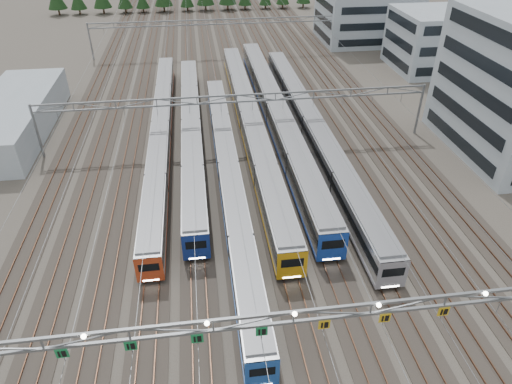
{
  "coord_description": "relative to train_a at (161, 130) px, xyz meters",
  "views": [
    {
      "loc": [
        -5.49,
        -21.0,
        32.16
      ],
      "look_at": [
        0.28,
        21.55,
        3.5
      ],
      "focal_mm": 32.0,
      "sensor_mm": 36.0,
      "label": 1
    }
  ],
  "objects": [
    {
      "name": "train_a",
      "position": [
        0.0,
        0.0,
        0.0
      ],
      "size": [
        2.67,
        60.86,
        3.48
      ],
      "color": "black",
      "rests_on": "ground"
    },
    {
      "name": "train_d",
      "position": [
        13.5,
        0.95,
        0.21
      ],
      "size": [
        2.99,
        65.72,
        3.9
      ],
      "color": "black",
      "rests_on": "ground"
    },
    {
      "name": "track_bed",
      "position": [
        11.25,
        57.8,
        -0.5
      ],
      "size": [
        54.0,
        260.0,
        5.42
      ],
      "color": "#2D2823",
      "rests_on": "ground"
    },
    {
      "name": "gantry_near",
      "position": [
        11.2,
        -42.32,
        5.1
      ],
      "size": [
        56.36,
        0.61,
        8.08
      ],
      "color": "slate",
      "rests_on": "ground"
    },
    {
      "name": "west_shed",
      "position": [
        -22.73,
        6.71,
        0.58
      ],
      "size": [
        10.0,
        30.0,
        5.14
      ],
      "primitive_type": "cube",
      "color": "#96A8B3",
      "rests_on": "ground"
    },
    {
      "name": "train_f",
      "position": [
        22.5,
        -2.24,
        0.2
      ],
      "size": [
        2.97,
        64.31,
        3.87
      ],
      "color": "black",
      "rests_on": "ground"
    },
    {
      "name": "train_b",
      "position": [
        4.5,
        -0.39,
        0.11
      ],
      "size": [
        2.84,
        55.04,
        3.7
      ],
      "color": "black",
      "rests_on": "ground"
    },
    {
      "name": "train_c",
      "position": [
        9.0,
        -13.5,
        -0.01
      ],
      "size": [
        2.66,
        58.77,
        3.47
      ],
      "color": "black",
      "rests_on": "ground"
    },
    {
      "name": "depot_bldg_mid",
      "position": [
        54.51,
        27.03,
        3.88
      ],
      "size": [
        14.0,
        16.0,
        11.73
      ],
      "primitive_type": "cube",
      "color": "#96A8B3",
      "rests_on": "ground"
    },
    {
      "name": "train_e",
      "position": [
        18.0,
        3.02,
        0.31
      ],
      "size": [
        3.13,
        65.93,
        4.08
      ],
      "color": "black",
      "rests_on": "ground"
    },
    {
      "name": "ground",
      "position": [
        11.25,
        -42.2,
        -1.99
      ],
      "size": [
        400.0,
        400.0,
        0.0
      ],
      "primitive_type": "plane",
      "color": "#47423A",
      "rests_on": "ground"
    },
    {
      "name": "gantry_far",
      "position": [
        11.25,
        42.8,
        4.4
      ],
      "size": [
        56.36,
        0.36,
        8.0
      ],
      "color": "slate",
      "rests_on": "ground"
    },
    {
      "name": "gantry_mid",
      "position": [
        11.25,
        -2.2,
        4.4
      ],
      "size": [
        56.36,
        0.36,
        8.0
      ],
      "color": "slate",
      "rests_on": "ground"
    },
    {
      "name": "depot_bldg_north",
      "position": [
        48.68,
        49.92,
        5.19
      ],
      "size": [
        22.0,
        18.0,
        14.35
      ],
      "primitive_type": "cube",
      "color": "#96A8B3",
      "rests_on": "ground"
    }
  ]
}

